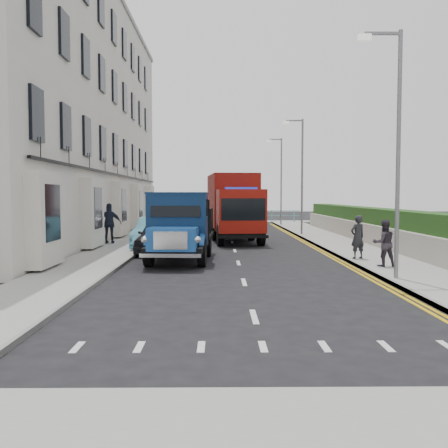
# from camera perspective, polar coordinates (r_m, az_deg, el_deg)

# --- Properties ---
(ground) EXTENTS (120.00, 120.00, 0.00)m
(ground) POSITION_cam_1_polar(r_m,az_deg,el_deg) (16.13, 1.94, -5.45)
(ground) COLOR black
(ground) RESTS_ON ground
(pavement_west) EXTENTS (2.40, 38.00, 0.12)m
(pavement_west) POSITION_cam_1_polar(r_m,az_deg,el_deg) (25.44, -10.78, -2.16)
(pavement_west) COLOR gray
(pavement_west) RESTS_ON ground
(pavement_east) EXTENTS (2.60, 38.00, 0.12)m
(pavement_east) POSITION_cam_1_polar(r_m,az_deg,el_deg) (25.76, 12.90, -2.12)
(pavement_east) COLOR gray
(pavement_east) RESTS_ON ground
(promenade) EXTENTS (30.00, 2.50, 0.12)m
(promenade) POSITION_cam_1_polar(r_m,az_deg,el_deg) (45.00, 0.29, 0.25)
(promenade) COLOR gray
(promenade) RESTS_ON ground
(sea_plane) EXTENTS (120.00, 120.00, 0.00)m
(sea_plane) POSITION_cam_1_polar(r_m,az_deg,el_deg) (75.97, -0.09, 1.45)
(sea_plane) COLOR slate
(sea_plane) RESTS_ON ground
(terrace_west) EXTENTS (6.31, 30.20, 14.25)m
(terrace_west) POSITION_cam_1_polar(r_m,az_deg,el_deg) (30.59, -17.64, 12.01)
(terrace_west) COLOR silver
(terrace_west) RESTS_ON ground
(garden_east) EXTENTS (1.45, 28.00, 1.75)m
(garden_east) POSITION_cam_1_polar(r_m,az_deg,el_deg) (26.20, 16.98, -0.25)
(garden_east) COLOR #B2AD9E
(garden_east) RESTS_ON ground
(seafront_railing) EXTENTS (13.00, 0.08, 1.11)m
(seafront_railing) POSITION_cam_1_polar(r_m,az_deg,el_deg) (44.17, 0.30, 0.87)
(seafront_railing) COLOR #59B2A5
(seafront_railing) RESTS_ON ground
(lamp_near) EXTENTS (1.23, 0.18, 7.00)m
(lamp_near) POSITION_cam_1_polar(r_m,az_deg,el_deg) (14.84, 18.88, 9.10)
(lamp_near) COLOR slate
(lamp_near) RESTS_ON ground
(lamp_mid) EXTENTS (1.23, 0.18, 7.00)m
(lamp_mid) POSITION_cam_1_polar(r_m,az_deg,el_deg) (30.37, 8.70, 6.18)
(lamp_mid) COLOR slate
(lamp_mid) RESTS_ON ground
(lamp_far) EXTENTS (1.23, 0.18, 7.00)m
(lamp_far) POSITION_cam_1_polar(r_m,az_deg,el_deg) (40.26, 6.39, 5.48)
(lamp_far) COLOR slate
(lamp_far) RESTS_ON ground
(bedford_lorry) EXTENTS (2.34, 5.42, 2.52)m
(bedford_lorry) POSITION_cam_1_polar(r_m,az_deg,el_deg) (17.97, -5.23, -0.84)
(bedford_lorry) COLOR black
(bedford_lorry) RESTS_ON ground
(red_lorry) EXTENTS (2.95, 7.04, 3.59)m
(red_lorry) POSITION_cam_1_polar(r_m,az_deg,el_deg) (26.81, 1.12, 2.14)
(red_lorry) COLOR black
(red_lorry) RESTS_ON ground
(parked_car_front) EXTENTS (1.85, 4.19, 1.40)m
(parked_car_front) POSITION_cam_1_polar(r_m,az_deg,el_deg) (21.37, -7.35, -1.43)
(parked_car_front) COLOR black
(parked_car_front) RESTS_ON ground
(parked_car_mid) EXTENTS (1.76, 4.45, 1.44)m
(parked_car_mid) POSITION_cam_1_polar(r_m,az_deg,el_deg) (23.17, -7.77, -1.02)
(parked_car_mid) COLOR #64BBD7
(parked_car_mid) RESTS_ON ground
(parked_car_rear) EXTENTS (2.83, 5.59, 1.55)m
(parked_car_rear) POSITION_cam_1_polar(r_m,az_deg,el_deg) (30.19, -6.11, 0.10)
(parked_car_rear) COLOR silver
(parked_car_rear) RESTS_ON ground
(seafront_car_left) EXTENTS (4.00, 5.31, 1.34)m
(seafront_car_left) POSITION_cam_1_polar(r_m,az_deg,el_deg) (40.00, -0.90, 0.74)
(seafront_car_left) COLOR black
(seafront_car_left) RESTS_ON ground
(seafront_car_right) EXTENTS (2.97, 4.64, 1.47)m
(seafront_car_right) POSITION_cam_1_polar(r_m,az_deg,el_deg) (40.99, 2.87, 0.89)
(seafront_car_right) COLOR #A7A6AA
(seafront_car_right) RESTS_ON ground
(pedestrian_east_near) EXTENTS (0.68, 0.57, 1.60)m
(pedestrian_east_near) POSITION_cam_1_polar(r_m,az_deg,el_deg) (18.98, 15.02, -1.45)
(pedestrian_east_near) COLOR black
(pedestrian_east_near) RESTS_ON pavement_east
(pedestrian_east_far) EXTENTS (0.77, 0.61, 1.54)m
(pedestrian_east_far) POSITION_cam_1_polar(r_m,az_deg,el_deg) (17.17, 17.82, -2.08)
(pedestrian_east_far) COLOR #312A33
(pedestrian_east_far) RESTS_ON pavement_east
(pedestrian_west_near) EXTENTS (1.16, 0.53, 1.95)m
(pedestrian_west_near) POSITION_cam_1_polar(r_m,az_deg,el_deg) (24.77, -12.94, 0.07)
(pedestrian_west_near) COLOR #1C2233
(pedestrian_west_near) RESTS_ON pavement_west
(pedestrian_west_far) EXTENTS (0.92, 0.68, 1.74)m
(pedestrian_west_far) POSITION_cam_1_polar(r_m,az_deg,el_deg) (32.64, -7.56, 0.70)
(pedestrian_west_far) COLOR #392D29
(pedestrian_west_far) RESTS_ON pavement_west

